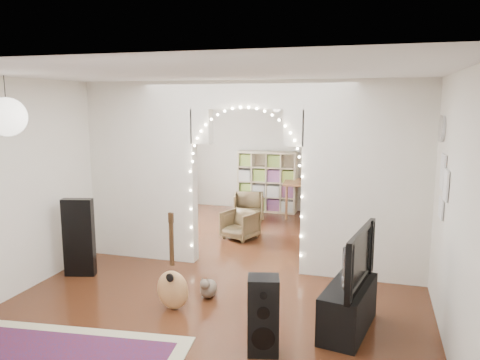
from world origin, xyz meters
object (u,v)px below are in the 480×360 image
(dining_table, at_px, (313,185))
(dining_chair_left, at_px, (249,207))
(floor_speaker, at_px, (263,315))
(media_console, at_px, (348,308))
(acoustic_guitar, at_px, (172,274))
(bookcase, at_px, (267,182))
(dining_chair_right, at_px, (240,225))

(dining_table, bearing_deg, dining_chair_left, -158.42)
(floor_speaker, distance_m, media_console, 1.04)
(floor_speaker, height_order, media_console, floor_speaker)
(acoustic_guitar, bearing_deg, bookcase, 106.64)
(acoustic_guitar, distance_m, dining_table, 5.03)
(floor_speaker, xyz_separation_m, dining_chair_left, (-1.50, 4.93, -0.10))
(media_console, distance_m, dining_chair_right, 3.56)
(acoustic_guitar, bearing_deg, media_console, 17.68)
(floor_speaker, xyz_separation_m, bookcase, (-1.31, 5.79, 0.29))
(acoustic_guitar, distance_m, dining_chair_left, 4.31)
(bookcase, bearing_deg, floor_speaker, -77.09)
(bookcase, height_order, dining_table, bookcase)
(bookcase, bearing_deg, dining_chair_right, -89.47)
(media_console, bearing_deg, floor_speaker, -126.64)
(dining_chair_right, bearing_deg, media_console, -34.61)
(dining_chair_right, bearing_deg, dining_chair_left, 118.91)
(acoustic_guitar, distance_m, dining_chair_right, 2.98)
(dining_chair_right, bearing_deg, dining_table, 82.61)
(media_console, relative_size, dining_chair_right, 1.82)
(media_console, relative_size, bookcase, 0.75)
(acoustic_guitar, height_order, dining_table, acoustic_guitar)
(bookcase, bearing_deg, media_console, -67.73)
(bookcase, bearing_deg, acoustic_guitar, -89.04)
(dining_chair_left, bearing_deg, acoustic_guitar, -101.79)
(floor_speaker, xyz_separation_m, media_console, (0.76, 0.70, -0.13))
(acoustic_guitar, relative_size, floor_speaker, 1.28)
(dining_chair_left, height_order, dining_chair_right, dining_chair_left)
(media_console, xyz_separation_m, dining_table, (-1.03, 4.86, 0.43))
(media_console, height_order, dining_table, dining_table)
(bookcase, height_order, dining_chair_right, bookcase)
(floor_speaker, bearing_deg, bookcase, 88.84)
(floor_speaker, bearing_deg, dining_table, 78.93)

